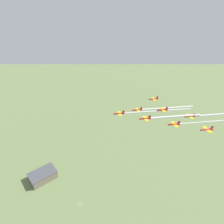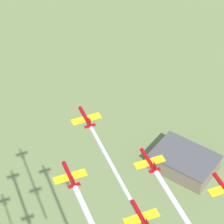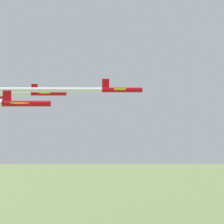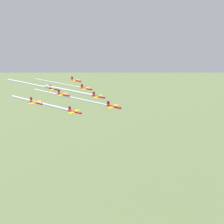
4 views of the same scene
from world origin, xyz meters
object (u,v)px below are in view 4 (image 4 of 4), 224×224
at_px(jet_0, 113,106).
at_px(jet_2, 74,112).
at_px(jet_4, 63,94).
at_px(jet_6, 76,80).
at_px(jet_1, 98,96).
at_px(jet_7, 54,89).
at_px(jet_5, 36,102).
at_px(jet_3, 86,88).

height_order(jet_0, jet_2, jet_0).
relative_size(jet_4, jet_6, 1.00).
height_order(jet_1, jet_7, jet_1).
height_order(jet_2, jet_6, jet_6).
xyz_separation_m(jet_0, jet_5, (-39.08, 1.25, 1.17)).
height_order(jet_1, jet_4, jet_4).
bearing_deg(jet_2, jet_6, -139.64).
height_order(jet_1, jet_5, jet_5).
distance_m(jet_0, jet_4, 33.71).
height_order(jet_1, jet_3, jet_1).
bearing_deg(jet_0, jet_5, -59.53).
height_order(jet_2, jet_5, jet_5).
bearing_deg(jet_7, jet_6, -180.00).
height_order(jet_0, jet_3, jet_0).
bearing_deg(jet_6, jet_2, 40.36).
bearing_deg(jet_0, jet_7, -101.09).
height_order(jet_0, jet_6, jet_6).
bearing_deg(jet_3, jet_6, -120.47).
distance_m(jet_2, jet_4, 19.94).
relative_size(jet_2, jet_3, 1.00).
bearing_deg(jet_1, jet_0, 59.53).
bearing_deg(jet_3, jet_2, 29.54).
relative_size(jet_3, jet_6, 1.00).
relative_size(jet_0, jet_3, 1.00).
relative_size(jet_1, jet_2, 1.00).
relative_size(jet_1, jet_6, 1.00).
height_order(jet_0, jet_5, jet_5).
height_order(jet_4, jet_7, jet_4).
xyz_separation_m(jet_0, jet_3, (-17.90, 34.77, -0.16)).
xyz_separation_m(jet_4, jet_5, (-10.59, -16.76, 0.47)).
bearing_deg(jet_6, jet_0, 59.53).
relative_size(jet_4, jet_7, 1.00).
distance_m(jet_3, jet_4, 19.85).
distance_m(jet_0, jet_7, 51.53).
bearing_deg(jet_2, jet_5, -59.53).
bearing_deg(jet_7, jet_5, 29.54).
bearing_deg(jet_3, jet_7, -59.53).
bearing_deg(jet_5, jet_1, 150.46).
relative_size(jet_0, jet_2, 1.00).
bearing_deg(jet_1, jet_4, -59.53).
distance_m(jet_3, jet_7, 19.57).
distance_m(jet_1, jet_6, 39.11).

